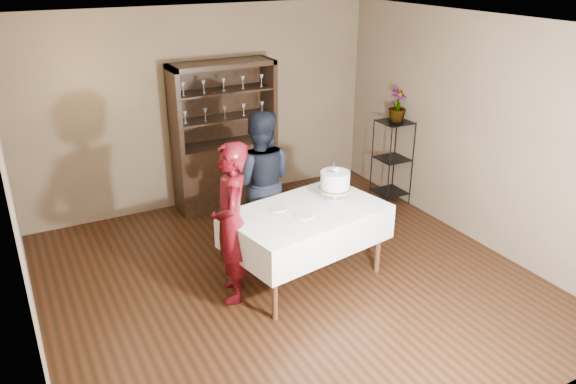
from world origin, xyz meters
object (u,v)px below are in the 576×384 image
Objects in this scene: man at (260,182)px; potted_plant at (397,106)px; woman at (231,223)px; cake at (335,182)px; cake_table at (306,226)px; plant_etagere at (392,159)px; china_hutch at (225,159)px.

potted_plant is at bearing -145.11° from man.
woman is 0.98× the size of man.
cake is at bearing 151.28° from man.
cake_table is 2.57m from potted_plant.
man is 2.33m from potted_plant.
china_hutch is at bearing 153.17° from plant_etagere.
china_hutch reaches higher than man.
china_hutch reaches higher than plant_etagere.
cake_table is 1.08× the size of woman.
potted_plant is at bearing 30.40° from cake_table.
cake_table is 0.91m from man.
cake reaches higher than plant_etagere.
man is at bearing -170.76° from plant_etagere.
woman is at bearing -110.37° from china_hutch.
potted_plant reaches higher than cake.
man is (-2.21, -0.36, 0.20)m from plant_etagere.
potted_plant is (2.10, -1.05, 0.74)m from china_hutch.
woman is (-0.82, 0.05, 0.21)m from cake_table.
man reaches higher than woman.
china_hutch is 1.20× the size of woman.
cake_table is (-0.01, -2.29, -0.03)m from china_hutch.
china_hutch is at bearing 100.75° from cake.
man is at bearing 125.62° from cake.
plant_etagere is 0.71× the size of man.
cake_table is 1.06× the size of man.
cake_table is (-2.09, -1.24, -0.02)m from plant_etagere.
china_hutch is 1.18× the size of man.
china_hutch is 2.33m from plant_etagere.
woman is at bearing -177.23° from cake.
plant_etagere is (2.08, -1.05, -0.01)m from china_hutch.
man is 4.00× the size of potted_plant.
man reaches higher than potted_plant.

